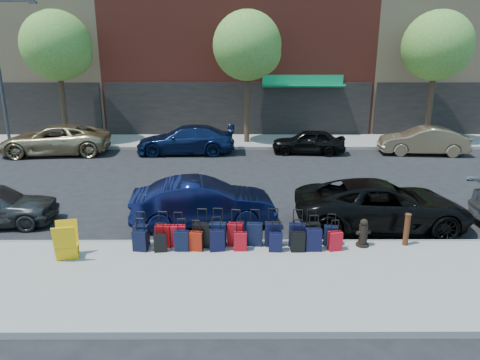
{
  "coord_description": "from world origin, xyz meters",
  "views": [
    {
      "loc": [
        0.02,
        -15.18,
        4.97
      ],
      "look_at": [
        0.07,
        -1.5,
        1.0
      ],
      "focal_mm": 32.0,
      "sensor_mm": 36.0,
      "label": 1
    }
  ],
  "objects_px": {
    "tree_left": "(59,48)",
    "fire_hydrant": "(363,233)",
    "bollard": "(407,229)",
    "car_far_1": "(186,140)",
    "streetlight": "(1,62)",
    "car_near_1": "(203,202)",
    "suitcase_front_5": "(235,234)",
    "car_near_2": "(381,205)",
    "car_far_0": "(55,140)",
    "display_rack": "(66,241)",
    "car_far_2": "(308,142)",
    "car_far_3": "(423,141)",
    "tree_center": "(250,48)",
    "tree_right": "(439,48)"
  },
  "relations": [
    {
      "from": "car_near_2",
      "to": "car_near_1",
      "type": "bearing_deg",
      "value": 88.41
    },
    {
      "from": "car_far_0",
      "to": "tree_right",
      "type": "bearing_deg",
      "value": 91.36
    },
    {
      "from": "tree_right",
      "to": "suitcase_front_5",
      "type": "distance_m",
      "value": 18.82
    },
    {
      "from": "car_far_0",
      "to": "car_far_3",
      "type": "distance_m",
      "value": 19.23
    },
    {
      "from": "streetlight",
      "to": "car_far_2",
      "type": "distance_m",
      "value": 17.08
    },
    {
      "from": "tree_right",
      "to": "car_near_1",
      "type": "bearing_deg",
      "value": -134.42
    },
    {
      "from": "tree_center",
      "to": "car_far_2",
      "type": "height_order",
      "value": "tree_center"
    },
    {
      "from": "tree_left",
      "to": "car_far_3",
      "type": "distance_m",
      "value": 20.25
    },
    {
      "from": "car_far_2",
      "to": "car_far_0",
      "type": "bearing_deg",
      "value": -83.27
    },
    {
      "from": "tree_left",
      "to": "fire_hydrant",
      "type": "xyz_separation_m",
      "value": [
        13.15,
        -14.33,
        -4.92
      ]
    },
    {
      "from": "car_far_2",
      "to": "bollard",
      "type": "bearing_deg",
      "value": 9.91
    },
    {
      "from": "car_far_2",
      "to": "car_far_3",
      "type": "relative_size",
      "value": 0.86
    },
    {
      "from": "display_rack",
      "to": "car_far_2",
      "type": "distance_m",
      "value": 14.79
    },
    {
      "from": "tree_left",
      "to": "car_far_0",
      "type": "relative_size",
      "value": 1.31
    },
    {
      "from": "fire_hydrant",
      "to": "car_far_2",
      "type": "xyz_separation_m",
      "value": [
        0.41,
        11.78,
        0.15
      ]
    },
    {
      "from": "bollard",
      "to": "tree_left",
      "type": "bearing_deg",
      "value": 135.06
    },
    {
      "from": "tree_right",
      "to": "display_rack",
      "type": "distance_m",
      "value": 22.02
    },
    {
      "from": "streetlight",
      "to": "car_near_1",
      "type": "bearing_deg",
      "value": -44.99
    },
    {
      "from": "fire_hydrant",
      "to": "tree_center",
      "type": "bearing_deg",
      "value": 87.56
    },
    {
      "from": "bollard",
      "to": "car_far_2",
      "type": "height_order",
      "value": "car_far_2"
    },
    {
      "from": "display_rack",
      "to": "car_far_0",
      "type": "relative_size",
      "value": 0.17
    },
    {
      "from": "bollard",
      "to": "display_rack",
      "type": "bearing_deg",
      "value": -174.86
    },
    {
      "from": "suitcase_front_5",
      "to": "fire_hydrant",
      "type": "distance_m",
      "value": 3.36
    },
    {
      "from": "streetlight",
      "to": "car_near_2",
      "type": "height_order",
      "value": "streetlight"
    },
    {
      "from": "suitcase_front_5",
      "to": "car_far_0",
      "type": "xyz_separation_m",
      "value": [
        -9.51,
        11.63,
        0.31
      ]
    },
    {
      "from": "display_rack",
      "to": "car_far_3",
      "type": "bearing_deg",
      "value": 29.92
    },
    {
      "from": "bollard",
      "to": "car_near_2",
      "type": "height_order",
      "value": "car_near_2"
    },
    {
      "from": "suitcase_front_5",
      "to": "car_far_3",
      "type": "bearing_deg",
      "value": 60.97
    },
    {
      "from": "display_rack",
      "to": "car_far_1",
      "type": "relative_size",
      "value": 0.18
    },
    {
      "from": "car_far_0",
      "to": "car_far_3",
      "type": "bearing_deg",
      "value": 83.79
    },
    {
      "from": "tree_center",
      "to": "fire_hydrant",
      "type": "height_order",
      "value": "tree_center"
    },
    {
      "from": "streetlight",
      "to": "bollard",
      "type": "bearing_deg",
      "value": -38.21
    },
    {
      "from": "suitcase_front_5",
      "to": "car_near_2",
      "type": "xyz_separation_m",
      "value": [
        4.35,
        1.61,
        0.25
      ]
    },
    {
      "from": "tree_left",
      "to": "car_far_3",
      "type": "xyz_separation_m",
      "value": [
        19.5,
        -2.75,
        -4.69
      ]
    },
    {
      "from": "bollard",
      "to": "car_far_1",
      "type": "relative_size",
      "value": 0.17
    },
    {
      "from": "tree_left",
      "to": "fire_hydrant",
      "type": "distance_m",
      "value": 20.06
    },
    {
      "from": "display_rack",
      "to": "car_far_3",
      "type": "distance_m",
      "value": 18.52
    },
    {
      "from": "bollard",
      "to": "tree_right",
      "type": "bearing_deg",
      "value": 64.86
    },
    {
      "from": "streetlight",
      "to": "car_near_1",
      "type": "height_order",
      "value": "streetlight"
    },
    {
      "from": "display_rack",
      "to": "car_far_2",
      "type": "height_order",
      "value": "car_far_2"
    },
    {
      "from": "suitcase_front_5",
      "to": "car_far_2",
      "type": "relative_size",
      "value": 0.26
    },
    {
      "from": "car_near_2",
      "to": "car_far_1",
      "type": "distance_m",
      "value": 12.33
    },
    {
      "from": "fire_hydrant",
      "to": "car_far_3",
      "type": "bearing_deg",
      "value": 48.32
    },
    {
      "from": "streetlight",
      "to": "display_rack",
      "type": "bearing_deg",
      "value": -59.08
    },
    {
      "from": "display_rack",
      "to": "car_far_1",
      "type": "height_order",
      "value": "car_far_1"
    },
    {
      "from": "bollard",
      "to": "car_near_2",
      "type": "xyz_separation_m",
      "value": [
        -0.16,
        1.6,
        0.11
      ]
    },
    {
      "from": "tree_right",
      "to": "bollard",
      "type": "height_order",
      "value": "tree_right"
    },
    {
      "from": "bollard",
      "to": "car_far_1",
      "type": "bearing_deg",
      "value": 121.48
    },
    {
      "from": "suitcase_front_5",
      "to": "car_near_2",
      "type": "distance_m",
      "value": 4.64
    },
    {
      "from": "fire_hydrant",
      "to": "car_near_2",
      "type": "distance_m",
      "value": 1.94
    }
  ]
}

